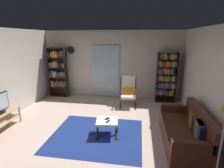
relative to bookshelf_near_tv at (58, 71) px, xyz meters
The scene contains 13 objects.
ground_plane 3.53m from the bookshelf_near_tv, 50.86° to the right, with size 7.02×7.02×0.00m, color beige.
wall_back 2.16m from the bookshelf_near_tv, ahead, with size 5.60×0.06×2.60m, color beige.
wall_right 5.50m from the bookshelf_near_tv, 28.45° to the right, with size 0.06×6.00×2.60m, color beige.
glass_door_panel 1.90m from the bookshelf_near_tv, ahead, with size 1.10×0.01×2.00m, color silver.
area_rug 3.68m from the bookshelf_near_tv, 50.48° to the right, with size 2.20×1.91×0.01m, color navy.
bookshelf_near_tv is the anchor object (origin of this frame).
bookshelf_near_sofa 4.20m from the bookshelf_near_tv, ahead, with size 0.71×0.30×1.84m.
leather_sofa 5.19m from the bookshelf_near_tv, 32.84° to the right, with size 0.84×1.87×0.83m.
lounge_armchair 2.97m from the bookshelf_near_tv, 12.00° to the right, with size 0.60×0.69×1.02m.
ottoman 3.72m from the bookshelf_near_tv, 46.89° to the right, with size 0.58×0.55×0.39m.
tv_remote 3.77m from the bookshelf_near_tv, 47.16° to the right, with size 0.04×0.14×0.02m, color black.
cell_phone 3.64m from the bookshelf_near_tv, 46.04° to the right, with size 0.07×0.14×0.01m, color black.
wall_clock 0.97m from the bookshelf_near_tv, 21.87° to the left, with size 0.29×0.03×0.29m.
Camera 1 is at (1.09, -3.86, 2.34)m, focal length 28.13 mm.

